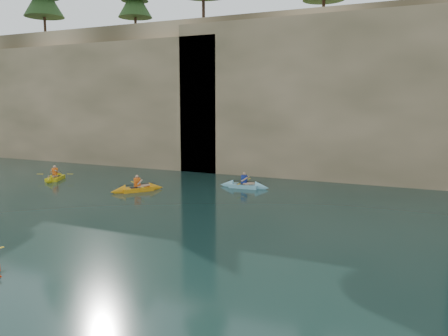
% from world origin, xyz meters
% --- Properties ---
extents(ground, '(160.00, 160.00, 0.00)m').
position_xyz_m(ground, '(0.00, 0.00, 0.00)').
color(ground, black).
rests_on(ground, ground).
extents(cliff, '(70.00, 16.00, 12.00)m').
position_xyz_m(cliff, '(0.00, 30.00, 6.00)').
color(cliff, tan).
rests_on(cliff, ground).
extents(cliff_slab_west, '(26.00, 2.40, 10.56)m').
position_xyz_m(cliff_slab_west, '(-20.00, 22.60, 5.28)').
color(cliff_slab_west, tan).
rests_on(cliff_slab_west, ground).
extents(cliff_slab_center, '(24.00, 2.40, 11.40)m').
position_xyz_m(cliff_slab_center, '(2.00, 22.60, 5.70)').
color(cliff_slab_center, tan).
rests_on(cliff_slab_center, ground).
extents(sea_cave_west, '(4.50, 1.00, 4.00)m').
position_xyz_m(sea_cave_west, '(-18.00, 21.95, 2.00)').
color(sea_cave_west, black).
rests_on(sea_cave_west, ground).
extents(sea_cave_center, '(3.50, 1.00, 3.20)m').
position_xyz_m(sea_cave_center, '(-4.00, 21.95, 1.60)').
color(sea_cave_center, black).
rests_on(sea_cave_center, ground).
extents(kayaker_orange, '(2.55, 3.05, 1.24)m').
position_xyz_m(kayaker_orange, '(-8.50, 13.57, 0.15)').
color(kayaker_orange, orange).
rests_on(kayaker_orange, ground).
extents(kayaker_yellow, '(2.28, 3.11, 1.26)m').
position_xyz_m(kayaker_yellow, '(-15.95, 14.42, 0.16)').
color(kayaker_yellow, gold).
rests_on(kayaker_yellow, ground).
extents(kayaker_ltblue_mid, '(3.26, 2.42, 1.23)m').
position_xyz_m(kayaker_ltblue_mid, '(-3.02, 17.23, 0.15)').
color(kayaker_ltblue_mid, '#7DC0D1').
rests_on(kayaker_ltblue_mid, ground).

